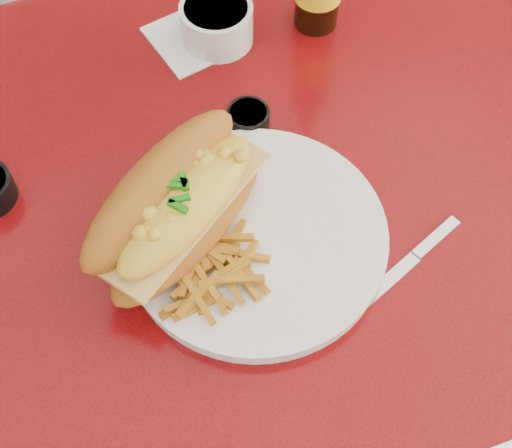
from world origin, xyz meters
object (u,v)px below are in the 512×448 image
object	(u,v)px
booth_bench_far	(128,29)
knife	(411,261)
sauce_cup_right	(248,118)
mac_hoagie	(178,204)
dinner_plate	(256,237)
diner_table	(233,244)
gravy_ramekin	(217,22)
fork	(192,208)

from	to	relation	value
booth_bench_far	knife	world-z (taller)	booth_bench_far
sauce_cup_right	knife	size ratio (longest dim) A/B	0.37
booth_bench_far	sauce_cup_right	distance (m)	0.90
mac_hoagie	dinner_plate	bearing A→B (deg)	-61.31
diner_table	gravy_ramekin	xyz separation A→B (m)	(0.06, 0.22, 0.19)
booth_bench_far	sauce_cup_right	world-z (taller)	booth_bench_far
diner_table	mac_hoagie	bearing A→B (deg)	-140.46
mac_hoagie	knife	bearing A→B (deg)	-62.77
knife	booth_bench_far	bearing A→B (deg)	75.74
diner_table	knife	bearing A→B (deg)	-49.19
gravy_ramekin	booth_bench_far	bearing A→B (deg)	95.41
dinner_plate	sauce_cup_right	size ratio (longest dim) A/B	5.85
diner_table	booth_bench_far	world-z (taller)	booth_bench_far
sauce_cup_right	gravy_ramekin	bearing A→B (deg)	86.41
dinner_plate	gravy_ramekin	world-z (taller)	gravy_ramekin
dinner_plate	gravy_ramekin	xyz separation A→B (m)	(0.06, 0.32, 0.02)
mac_hoagie	fork	distance (m)	0.05
dinner_plate	booth_bench_far	bearing A→B (deg)	89.95
dinner_plate	knife	bearing A→B (deg)	-27.29
dinner_plate	fork	xyz separation A→B (m)	(-0.06, 0.05, 0.01)
booth_bench_far	gravy_ramekin	distance (m)	0.78
diner_table	knife	size ratio (longest dim) A/B	6.98
gravy_ramekin	sauce_cup_right	world-z (taller)	gravy_ramekin
dinner_plate	fork	size ratio (longest dim) A/B	2.86
gravy_ramekin	fork	bearing A→B (deg)	-113.20
mac_hoagie	knife	distance (m)	0.26
dinner_plate	sauce_cup_right	distance (m)	0.17
knife	dinner_plate	bearing A→B (deg)	129.69
fork	sauce_cup_right	bearing A→B (deg)	-78.24
diner_table	sauce_cup_right	world-z (taller)	sauce_cup_right
booth_bench_far	mac_hoagie	xyz separation A→B (m)	(-0.08, -0.87, 0.55)
booth_bench_far	sauce_cup_right	size ratio (longest dim) A/B	18.31
gravy_ramekin	dinner_plate	bearing A→B (deg)	-100.02
gravy_ramekin	mac_hoagie	bearing A→B (deg)	-114.70
booth_bench_far	fork	bearing A→B (deg)	-93.89
knife	fork	bearing A→B (deg)	124.53
booth_bench_far	fork	distance (m)	0.99
booth_bench_far	fork	world-z (taller)	booth_bench_far
mac_hoagie	fork	world-z (taller)	mac_hoagie
gravy_ramekin	sauce_cup_right	size ratio (longest dim) A/B	1.71
booth_bench_far	sauce_cup_right	bearing A→B (deg)	-86.48
sauce_cup_right	knife	bearing A→B (deg)	-66.23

